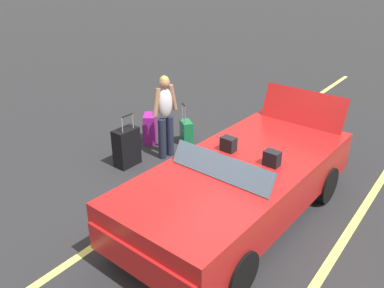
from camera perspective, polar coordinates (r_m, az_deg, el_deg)
ground_plane at (r=6.17m, az=6.69°, el=-10.45°), size 80.00×80.00×0.00m
lot_line_near at (r=6.75m, az=-2.30°, el=-6.81°), size 18.00×0.12×0.01m
lot_line_mid at (r=5.75m, az=19.80°, el=-15.13°), size 18.00×0.12×0.01m
convertible_car at (r=5.70m, az=5.89°, el=-6.54°), size 4.21×1.95×1.53m
suitcase_large_black at (r=7.50m, az=-9.49°, el=-0.45°), size 0.48×0.31×1.04m
suitcase_medium_bright at (r=8.43m, az=-6.13°, el=2.26°), size 0.46×0.43×0.62m
suitcase_small_carryon at (r=8.33m, az=-0.83°, el=1.72°), size 0.36×0.39×0.89m
traveler_person at (r=7.53m, az=-3.90°, el=4.57°), size 0.61×0.26×1.65m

